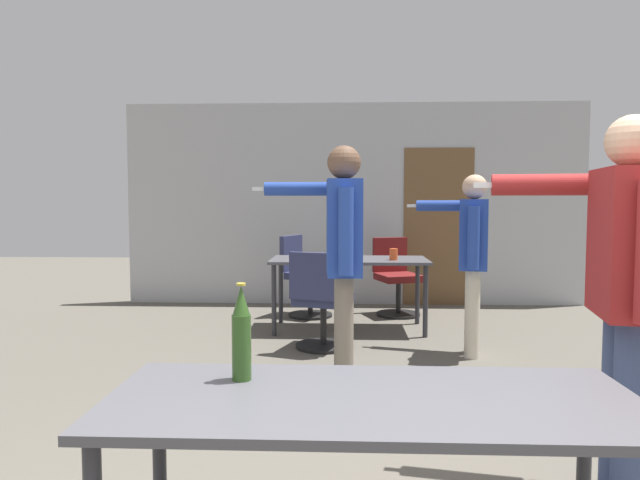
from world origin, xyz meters
name	(u,v)px	position (x,y,z in m)	size (l,w,h in m)	color
back_wall	(356,205)	(0.03, 6.04, 1.31)	(6.01, 0.12, 2.64)	#B2B5B7
conference_table_near	(373,422)	(-0.04, 0.24, 0.67)	(1.66, 0.67, 0.76)	#4C4C51
conference_table_far	(349,266)	(-0.07, 4.48, 0.68)	(1.64, 0.74, 0.76)	#4C4C51
person_right_polo	(342,244)	(-0.14, 2.48, 1.06)	(0.81, 0.62, 1.75)	slate
person_far_watching	(624,271)	(1.13, 1.10, 1.05)	(0.77, 0.76, 1.74)	#3D4C75
person_center_tall	(472,247)	(0.99, 3.52, 0.96)	(0.71, 0.73, 1.59)	beige
office_chair_side_rolled	(320,304)	(-0.34, 3.66, 0.42)	(0.59, 0.64, 0.91)	black
office_chair_near_pushed	(305,278)	(-0.59, 5.20, 0.45)	(0.66, 0.63, 0.95)	black
office_chair_far_left	(396,279)	(0.49, 5.32, 0.43)	(0.59, 0.64, 0.92)	black
beer_bottle	(241,335)	(-0.47, 0.39, 0.91)	(0.07, 0.07, 0.33)	#2D511E
drink_cup	(394,254)	(0.38, 4.37, 0.82)	(0.08, 0.08, 0.12)	#E05123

